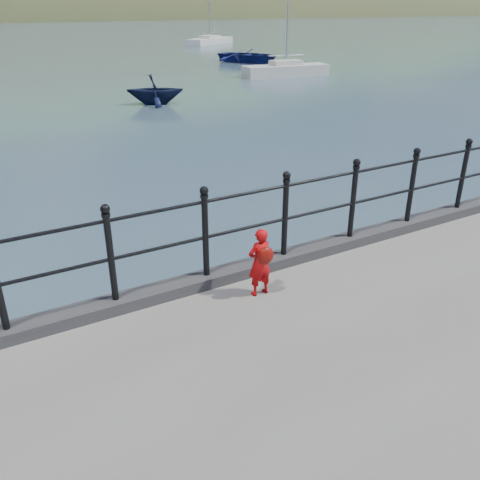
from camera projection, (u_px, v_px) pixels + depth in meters
ground at (241, 329)px, 7.42m from camera, size 600.00×600.00×0.00m
kerb at (247, 268)px, 6.85m from camera, size 60.00×0.30×0.15m
railing at (247, 217)px, 6.53m from camera, size 18.11×0.11×1.20m
far_shore at (43, 72)px, 222.45m from camera, size 830.00×200.00×156.00m
child at (260, 262)px, 6.20m from camera, size 0.33×0.29×0.89m
launch_blue at (248, 56)px, 41.59m from camera, size 5.79×6.30×1.06m
launch_navy at (155, 89)px, 23.92m from camera, size 3.28×3.09×1.37m
sailboat_near at (286, 71)px, 33.68m from camera, size 5.93×2.34×8.01m
sailboat_far at (210, 41)px, 61.17m from camera, size 7.69×5.97×10.90m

